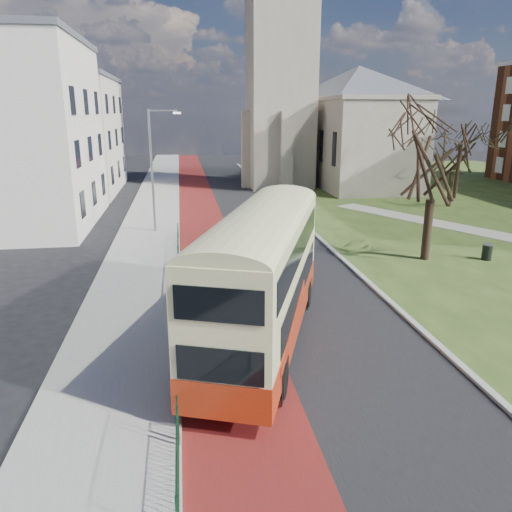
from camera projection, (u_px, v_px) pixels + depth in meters
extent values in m
plane|color=black|center=(263.00, 346.00, 17.61)|extent=(160.00, 160.00, 0.00)
cube|color=black|center=(239.00, 223.00, 36.81)|extent=(9.00, 120.00, 0.01)
cube|color=#591414|center=(203.00, 225.00, 36.42)|extent=(3.40, 120.00, 0.01)
cube|color=gray|center=(150.00, 226.00, 35.87)|extent=(4.00, 120.00, 0.12)
cube|color=#999993|center=(178.00, 225.00, 36.15)|extent=(0.25, 120.00, 0.13)
cube|color=#999993|center=(294.00, 215.00, 39.34)|extent=(0.25, 80.00, 0.13)
cylinder|color=#0D3D22|center=(177.00, 284.00, 20.68)|extent=(0.04, 24.00, 0.04)
cylinder|color=#0D3D22|center=(178.00, 305.00, 20.94)|extent=(0.04, 24.00, 0.04)
cube|color=gray|center=(280.00, 71.00, 51.46)|extent=(6.50, 6.50, 24.00)
cube|color=gray|center=(355.00, 144.00, 54.77)|extent=(9.00, 18.00, 9.00)
pyramid|color=#565960|center=(360.00, 65.00, 52.51)|extent=(9.00, 18.00, 3.60)
cube|color=silver|center=(14.00, 137.00, 34.75)|extent=(10.00, 14.00, 12.50)
cube|color=#565960|center=(1.00, 36.00, 32.93)|extent=(10.30, 14.30, 0.50)
cube|color=beige|center=(65.00, 137.00, 50.15)|extent=(10.00, 16.00, 11.00)
cube|color=#565960|center=(59.00, 76.00, 48.54)|extent=(10.30, 16.30, 0.50)
cylinder|color=gray|center=(152.00, 172.00, 32.90)|extent=(0.16, 0.16, 8.00)
cylinder|color=gray|center=(163.00, 111.00, 31.94)|extent=(1.80, 0.10, 0.10)
cube|color=silver|center=(177.00, 113.00, 32.11)|extent=(0.50, 0.18, 0.12)
cube|color=#AF2C10|center=(263.00, 316.00, 17.62)|extent=(6.28, 11.43, 1.02)
cube|color=#F5F6A8|center=(263.00, 262.00, 17.06)|extent=(6.23, 11.37, 2.96)
cube|color=black|center=(229.00, 282.00, 17.85)|extent=(3.20, 8.66, 0.97)
cube|color=black|center=(300.00, 287.00, 17.37)|extent=(3.20, 8.66, 0.97)
cube|color=black|center=(226.00, 243.00, 17.14)|extent=(3.51, 9.51, 0.92)
cube|color=black|center=(300.00, 247.00, 16.65)|extent=(3.51, 9.51, 0.92)
cube|color=black|center=(286.00, 246.00, 22.57)|extent=(2.18, 0.86, 1.07)
cube|color=black|center=(286.00, 213.00, 22.14)|extent=(2.18, 0.86, 0.92)
cube|color=orange|center=(286.00, 200.00, 21.98)|extent=(1.74, 0.72, 0.31)
cylinder|color=black|center=(252.00, 290.00, 21.58)|extent=(0.65, 1.10, 1.06)
cylinder|color=black|center=(307.00, 294.00, 21.13)|extent=(0.65, 1.10, 1.06)
cylinder|color=black|center=(203.00, 372.00, 14.82)|extent=(0.65, 1.10, 1.06)
cylinder|color=black|center=(281.00, 380.00, 14.37)|extent=(0.65, 1.10, 1.06)
cylinder|color=black|center=(427.00, 230.00, 27.40)|extent=(0.63, 0.63, 3.36)
cylinder|color=#2E2617|center=(450.00, 189.00, 42.86)|extent=(0.45, 0.45, 2.96)
cylinder|color=black|center=(487.00, 252.00, 27.59)|extent=(0.70, 0.70, 0.85)
cylinder|color=gray|center=(488.00, 244.00, 27.46)|extent=(0.74, 0.74, 0.06)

